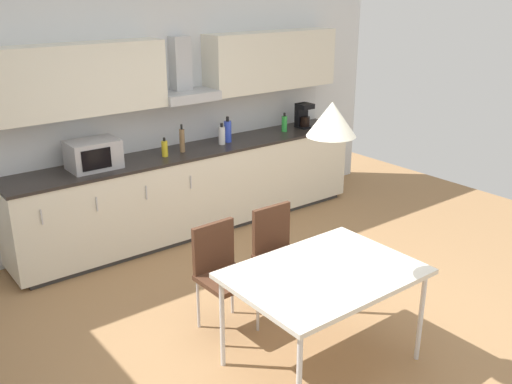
# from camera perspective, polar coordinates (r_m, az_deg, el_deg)

# --- Properties ---
(ground_plane) EXTENTS (8.57, 7.85, 0.02)m
(ground_plane) POSITION_cam_1_polar(r_m,az_deg,el_deg) (4.64, 3.62, -14.59)
(ground_plane) COLOR #9E754C
(wall_back) EXTENTS (6.86, 0.10, 2.85)m
(wall_back) POSITION_cam_1_polar(r_m,az_deg,el_deg) (6.19, -12.72, 8.40)
(wall_back) COLOR silver
(wall_back) RESTS_ON ground_plane
(kitchen_counter) EXTENTS (4.13, 0.64, 0.94)m
(kitchen_counter) POSITION_cam_1_polar(r_m,az_deg,el_deg) (6.41, -5.99, 0.31)
(kitchen_counter) COLOR #333333
(kitchen_counter) RESTS_ON ground_plane
(backsplash_tile) EXTENTS (4.11, 0.02, 0.47)m
(backsplash_tile) POSITION_cam_1_polar(r_m,az_deg,el_deg) (6.45, -7.61, 6.87)
(backsplash_tile) COLOR silver
(backsplash_tile) RESTS_ON kitchen_counter
(upper_wall_cabinets) EXTENTS (4.11, 0.40, 0.67)m
(upper_wall_cabinets) POSITION_cam_1_polar(r_m,az_deg,el_deg) (6.21, -7.12, 12.03)
(upper_wall_cabinets) COLOR silver
(microwave) EXTENTS (0.48, 0.35, 0.28)m
(microwave) POSITION_cam_1_polar(r_m,az_deg,el_deg) (5.74, -15.96, 3.62)
(microwave) COLOR #ADADB2
(microwave) RESTS_ON kitchen_counter
(coffee_maker) EXTENTS (0.18, 0.19, 0.30)m
(coffee_maker) POSITION_cam_1_polar(r_m,az_deg,el_deg) (7.19, 4.74, 7.65)
(coffee_maker) COLOR black
(coffee_maker) RESTS_ON kitchen_counter
(bottle_white) EXTENTS (0.08, 0.08, 0.24)m
(bottle_white) POSITION_cam_1_polar(r_m,az_deg,el_deg) (6.40, -3.44, 5.69)
(bottle_white) COLOR white
(bottle_white) RESTS_ON kitchen_counter
(bottle_yellow) EXTENTS (0.07, 0.07, 0.20)m
(bottle_yellow) POSITION_cam_1_polar(r_m,az_deg,el_deg) (6.00, -9.12, 4.33)
(bottle_yellow) COLOR yellow
(bottle_yellow) RESTS_ON kitchen_counter
(bottle_green) EXTENTS (0.07, 0.07, 0.23)m
(bottle_green) POSITION_cam_1_polar(r_m,az_deg,el_deg) (6.96, 2.85, 6.85)
(bottle_green) COLOR green
(bottle_green) RESTS_ON kitchen_counter
(bottle_brown) EXTENTS (0.06, 0.06, 0.30)m
(bottle_brown) POSITION_cam_1_polar(r_m,az_deg,el_deg) (6.13, -7.40, 5.16)
(bottle_brown) COLOR brown
(bottle_brown) RESTS_ON kitchen_counter
(bottle_blue) EXTENTS (0.08, 0.08, 0.29)m
(bottle_blue) POSITION_cam_1_polar(r_m,az_deg,el_deg) (6.49, -2.85, 6.10)
(bottle_blue) COLOR blue
(bottle_blue) RESTS_ON kitchen_counter
(dining_table) EXTENTS (1.30, 0.94, 0.75)m
(dining_table) POSITION_cam_1_polar(r_m,az_deg,el_deg) (4.05, 6.85, -8.45)
(dining_table) COLOR silver
(dining_table) RESTS_ON ground_plane
(chair_far_right) EXTENTS (0.41, 0.41, 0.87)m
(chair_far_right) POSITION_cam_1_polar(r_m,az_deg,el_deg) (4.86, 2.25, -5.47)
(chair_far_right) COLOR #4C2D1E
(chair_far_right) RESTS_ON ground_plane
(chair_far_left) EXTENTS (0.41, 0.41, 0.87)m
(chair_far_left) POSITION_cam_1_polar(r_m,az_deg,el_deg) (4.55, -3.52, -7.43)
(chair_far_left) COLOR #4C2D1E
(chair_far_left) RESTS_ON ground_plane
(pendant_lamp) EXTENTS (0.32, 0.32, 0.22)m
(pendant_lamp) POSITION_cam_1_polar(r_m,az_deg,el_deg) (3.65, 7.58, 7.24)
(pendant_lamp) COLOR silver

